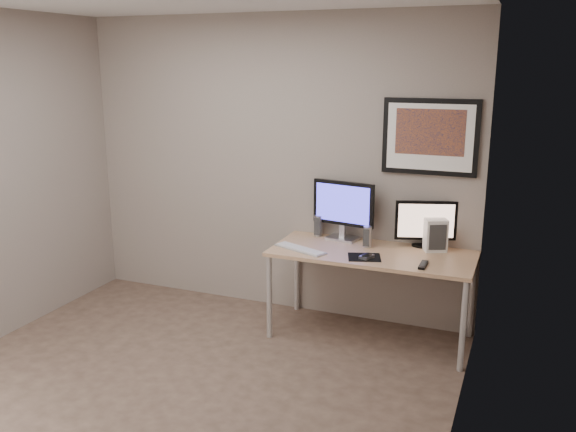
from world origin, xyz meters
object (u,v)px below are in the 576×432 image
(speaker_right, at_px, (368,237))
(fan_unit, at_px, (435,235))
(monitor_tv, at_px, (426,223))
(keyboard, at_px, (300,249))
(monitor_large, at_px, (343,208))
(speaker_left, at_px, (318,226))
(framed_art, at_px, (430,137))
(desk, at_px, (372,260))

(speaker_right, relative_size, fan_unit, 0.66)
(monitor_tv, height_order, keyboard, monitor_tv)
(monitor_large, height_order, monitor_tv, monitor_large)
(speaker_left, distance_m, keyboard, 0.45)
(monitor_tv, height_order, fan_unit, monitor_tv)
(speaker_right, bearing_deg, framed_art, 28.47)
(monitor_large, bearing_deg, monitor_tv, 12.10)
(framed_art, distance_m, speaker_left, 1.21)
(framed_art, height_order, keyboard, framed_art)
(speaker_left, bearing_deg, monitor_tv, -5.64)
(framed_art, bearing_deg, desk, -136.54)
(framed_art, relative_size, monitor_tv, 1.58)
(speaker_left, bearing_deg, speaker_right, -24.35)
(monitor_large, bearing_deg, keyboard, -109.21)
(framed_art, bearing_deg, speaker_right, -153.10)
(keyboard, bearing_deg, framed_art, 50.93)
(monitor_large, bearing_deg, fan_unit, 6.80)
(framed_art, height_order, speaker_left, framed_art)
(desk, xyz_separation_m, speaker_right, (-0.07, 0.12, 0.15))
(keyboard, height_order, fan_unit, fan_unit)
(speaker_left, xyz_separation_m, keyboard, (0.00, -0.44, -0.08))
(monitor_tv, distance_m, speaker_left, 0.92)
(monitor_tv, relative_size, speaker_left, 2.60)
(desk, xyz_separation_m, monitor_large, (-0.32, 0.25, 0.34))
(monitor_tv, bearing_deg, speaker_left, 161.97)
(speaker_right, distance_m, keyboard, 0.56)
(speaker_left, distance_m, speaker_right, 0.50)
(framed_art, xyz_separation_m, fan_unit, (0.10, -0.12, -0.76))
(monitor_tv, xyz_separation_m, speaker_right, (-0.43, -0.16, -0.12))
(keyboard, bearing_deg, desk, 38.71)
(desk, bearing_deg, speaker_left, 153.32)
(desk, distance_m, keyboard, 0.58)
(speaker_left, bearing_deg, fan_unit, -9.52)
(keyboard, relative_size, fan_unit, 1.79)
(desk, distance_m, monitor_tv, 0.53)
(monitor_large, bearing_deg, framed_art, 16.37)
(framed_art, distance_m, fan_unit, 0.78)
(speaker_left, relative_size, speaker_right, 1.06)
(keyboard, bearing_deg, monitor_tv, 48.13)
(monitor_large, relative_size, fan_unit, 2.11)
(monitor_large, xyz_separation_m, speaker_right, (0.25, -0.13, -0.19))
(monitor_large, relative_size, keyboard, 1.17)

